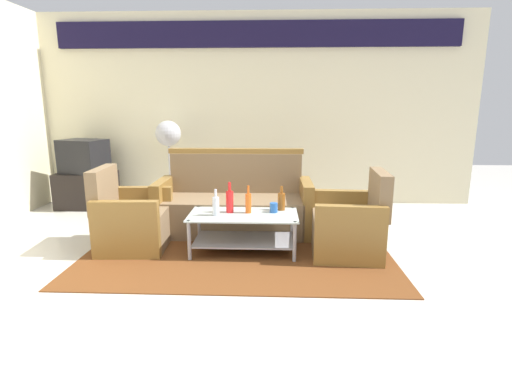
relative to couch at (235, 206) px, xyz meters
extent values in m
plane|color=beige|center=(0.19, -1.51, -0.32)|extent=(14.00, 14.00, 0.00)
cube|color=beige|center=(0.19, 1.55, 1.08)|extent=(6.52, 0.12, 2.80)
cube|color=#191433|center=(0.19, 1.46, 2.15)|extent=(5.76, 0.08, 0.36)
cube|color=brown|center=(0.10, -0.62, -0.31)|extent=(3.09, 2.04, 0.01)
cube|color=#7F6647|center=(0.00, -0.05, -0.10)|extent=(1.60, 0.71, 0.42)
cube|color=#7F6647|center=(0.00, 0.27, 0.35)|extent=(1.60, 0.15, 0.48)
cube|color=olive|center=(0.84, -0.05, 0.00)|extent=(0.12, 0.70, 0.62)
cube|color=olive|center=(-0.84, -0.06, 0.00)|extent=(0.12, 0.70, 0.62)
cube|color=olive|center=(0.00, 0.27, 0.62)|extent=(1.64, 0.11, 0.06)
cube|color=#7F6647|center=(-1.00, -0.58, -0.11)|extent=(0.69, 0.63, 0.40)
cube|color=#7F6647|center=(-1.31, -0.59, 0.32)|extent=(0.15, 0.61, 0.45)
cube|color=olive|center=(-1.02, -0.25, -0.02)|extent=(0.66, 0.14, 0.58)
cube|color=olive|center=(-0.98, -0.91, -0.02)|extent=(0.66, 0.14, 0.58)
cube|color=#7F6647|center=(1.20, -0.67, -0.11)|extent=(0.70, 0.64, 0.40)
cube|color=#7F6647|center=(1.50, -0.69, 0.32)|extent=(0.16, 0.61, 0.45)
cube|color=olive|center=(1.17, -0.99, -0.02)|extent=(0.67, 0.14, 0.58)
cube|color=olive|center=(1.22, -0.34, -0.02)|extent=(0.67, 0.14, 0.58)
cube|color=silver|center=(0.16, -0.66, 0.09)|extent=(1.10, 0.60, 0.02)
cube|color=#9E9EA5|center=(0.16, -0.66, -0.19)|extent=(1.00, 0.52, 0.02)
cylinder|color=#9E9EA5|center=(-0.35, -0.40, -0.11)|extent=(0.04, 0.04, 0.40)
cylinder|color=#9E9EA5|center=(0.67, -0.40, -0.11)|extent=(0.04, 0.04, 0.40)
cylinder|color=#9E9EA5|center=(-0.35, -0.92, -0.11)|extent=(0.04, 0.04, 0.40)
cylinder|color=#9E9EA5|center=(0.67, -0.92, -0.11)|extent=(0.04, 0.04, 0.40)
cylinder|color=brown|center=(0.54, -0.51, 0.18)|extent=(0.08, 0.08, 0.18)
cylinder|color=brown|center=(0.54, -0.51, 0.31)|extent=(0.03, 0.03, 0.08)
cylinder|color=#D85919|center=(0.20, -0.63, 0.19)|extent=(0.06, 0.06, 0.20)
cylinder|color=#D85919|center=(0.20, -0.63, 0.34)|extent=(0.02, 0.02, 0.09)
cylinder|color=silver|center=(-0.11, -0.74, 0.19)|extent=(0.07, 0.07, 0.19)
cylinder|color=silver|center=(-0.11, -0.74, 0.32)|extent=(0.03, 0.03, 0.08)
cylinder|color=red|center=(0.01, -0.62, 0.21)|extent=(0.08, 0.08, 0.22)
cylinder|color=red|center=(0.01, -0.62, 0.36)|extent=(0.03, 0.03, 0.09)
cylinder|color=#2659A5|center=(0.46, -0.60, 0.14)|extent=(0.08, 0.08, 0.10)
cube|color=black|center=(-2.28, 1.04, -0.06)|extent=(0.80, 0.50, 0.52)
cube|color=black|center=(-2.28, 1.04, 0.44)|extent=(0.70, 0.58, 0.48)
cube|color=black|center=(-2.22, 1.25, 0.44)|extent=(0.49, 0.14, 0.36)
cylinder|color=#2D2D33|center=(-1.04, 1.09, -0.30)|extent=(0.32, 0.32, 0.03)
cylinder|color=#B2B2B7|center=(-1.04, 1.09, 0.19)|extent=(0.03, 0.03, 0.95)
sphere|color=#B2B2B7|center=(-1.04, 1.09, 0.77)|extent=(0.36, 0.36, 0.36)
camera|label=1|loc=(0.45, -4.51, 1.19)|focal=27.67mm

